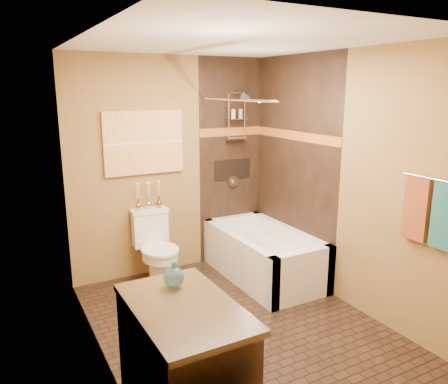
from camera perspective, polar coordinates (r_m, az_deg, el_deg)
floor at (r=4.25m, az=1.53°, el=-16.76°), size 3.00×3.00×0.00m
wall_left at (r=3.36m, az=-16.37°, el=-2.41°), size 0.02×3.00×2.50m
wall_right at (r=4.49m, az=15.02°, el=1.57°), size 0.02×3.00×2.50m
wall_back at (r=5.11m, az=-6.83°, el=3.32°), size 2.40×0.02×2.50m
wall_front at (r=2.65m, az=18.25°, el=-6.82°), size 2.40×0.02×2.50m
ceiling at (r=3.69m, az=1.78°, el=19.07°), size 3.00×3.00×0.00m
alcove_tile_back at (r=5.43m, az=0.85°, el=4.00°), size 0.85×0.01×2.50m
alcove_tile_right at (r=5.04m, az=9.09°, el=3.12°), size 0.01×1.50×2.50m
mosaic_band_back at (r=5.37m, az=0.92°, el=7.89°), size 0.85×0.01×0.10m
mosaic_band_right at (r=4.98m, az=9.15°, el=7.30°), size 0.01×1.50×0.10m
alcove_niche at (r=5.45m, az=1.11°, el=2.98°), size 0.50×0.01×0.25m
shower_fixtures at (r=5.29m, az=1.70°, el=8.30°), size 0.24×0.33×1.16m
curtain_rod at (r=4.53m, az=1.33°, el=11.94°), size 0.03×1.55×0.03m
towel_bar at (r=3.74m, az=25.68°, el=1.51°), size 0.02×0.55×0.02m
towel_teal at (r=3.73m, az=26.96°, el=-2.91°), size 0.05×0.22×0.52m
towel_rust at (r=3.88m, az=23.83°, el=-2.02°), size 0.05×0.22×0.52m
sunset_painting at (r=4.93m, az=-10.42°, el=6.36°), size 0.90×0.04×0.70m
vanity_mirror at (r=2.40m, az=-11.55°, el=-2.17°), size 0.01×1.00×0.90m
bathtub at (r=5.11m, az=5.16°, el=-8.67°), size 0.80×1.50×0.55m
toilet at (r=4.95m, az=-8.88°, el=-7.17°), size 0.42×0.62×0.81m
vanity at (r=2.95m, az=-5.23°, el=-21.92°), size 0.60×0.98×0.86m
teal_bottle at (r=2.92m, az=-6.58°, el=-10.66°), size 0.14×0.14×0.22m
bud_vases at (r=4.95m, az=-9.83°, el=-0.36°), size 0.31×0.06×0.30m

